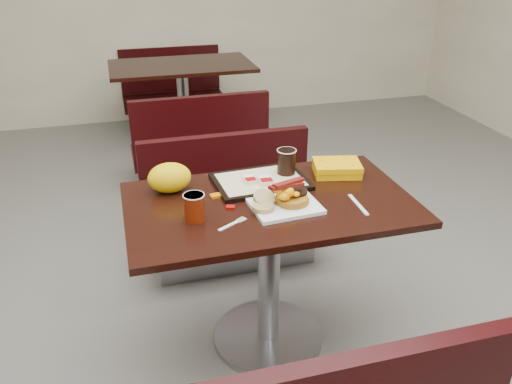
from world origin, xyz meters
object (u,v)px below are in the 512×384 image
object	(u,v)px
knife	(358,205)
table_far	(184,107)
table_near	(269,275)
paper_bag	(169,178)
clamshell	(337,168)
bench_far_s	(198,135)
coffee_cup_near	(194,207)
platter	(285,206)
fork	(228,226)
hashbrown_sleeve_left	(250,180)
pancake_stack	(292,199)
bench_near_n	(233,207)
coffee_cup_far	(286,162)
bench_far_n	(174,88)
hashbrown_sleeve_right	(266,181)
tray	(260,181)

from	to	relation	value
knife	table_far	bearing A→B (deg)	-171.07
table_near	paper_bag	xyz separation A→B (m)	(-0.39, 0.20, 0.44)
clamshell	knife	bearing A→B (deg)	-83.98
bench_far_s	coffee_cup_near	size ratio (longest dim) A/B	9.05
platter	fork	bearing A→B (deg)	-166.37
knife	hashbrown_sleeve_left	size ratio (longest dim) A/B	2.54
pancake_stack	hashbrown_sleeve_left	distance (m)	0.26
table_far	coffee_cup_near	xyz separation A→B (m)	(-0.33, -2.67, 0.43)
platter	clamshell	world-z (taller)	clamshell
platter	clamshell	size ratio (longest dim) A/B	1.28
clamshell	platter	bearing A→B (deg)	-129.82
bench_near_n	coffee_cup_far	xyz separation A→B (m)	(0.14, -0.49, 0.47)
table_near	bench_far_n	size ratio (longest dim) A/B	1.20
coffee_cup_near	hashbrown_sleeve_right	distance (m)	0.41
bench_near_n	tray	size ratio (longest dim) A/B	2.45
hashbrown_sleeve_left	coffee_cup_far	distance (m)	0.20
fork	coffee_cup_far	bearing A→B (deg)	16.23
table_far	tray	world-z (taller)	tray
pancake_stack	coffee_cup_near	world-z (taller)	coffee_cup_near
coffee_cup_near	paper_bag	xyz separation A→B (m)	(-0.06, 0.28, 0.01)
fork	hashbrown_sleeve_right	bearing A→B (deg)	21.57
bench_far_s	bench_far_n	bearing A→B (deg)	90.00
coffee_cup_near	fork	size ratio (longest dim) A/B	0.81
bench_near_n	pancake_stack	bearing A→B (deg)	-84.22
fork	coffee_cup_far	world-z (taller)	coffee_cup_far
platter	hashbrown_sleeve_left	size ratio (longest dim) A/B	3.77
bench_near_n	table_near	bearing A→B (deg)	-90.00
bench_far_s	paper_bag	world-z (taller)	paper_bag
bench_near_n	fork	xyz separation A→B (m)	(-0.21, -0.86, 0.39)
coffee_cup_near	hashbrown_sleeve_left	distance (m)	0.37
bench_far_n	knife	size ratio (longest dim) A/B	5.45
bench_far_n	coffee_cup_near	distance (m)	3.42
table_near	platter	xyz separation A→B (m)	(0.04, -0.08, 0.38)
table_near	fork	bearing A→B (deg)	-143.47
table_far	knife	bearing A→B (deg)	-82.85
bench_far_n	paper_bag	bearing A→B (deg)	-97.18
knife	hashbrown_sleeve_left	distance (m)	0.49
knife	tray	bearing A→B (deg)	-130.79
bench_near_n	coffee_cup_far	distance (m)	0.69
hashbrown_sleeve_left	bench_far_n	bearing A→B (deg)	86.69
bench_far_n	hashbrown_sleeve_left	xyz separation A→B (m)	(-0.04, -3.13, 0.42)
bench_far_s	table_far	bearing A→B (deg)	90.00
knife	coffee_cup_far	bearing A→B (deg)	-147.85
bench_far_s	bench_near_n	bearing A→B (deg)	-90.00
bench_far_n	coffee_cup_far	size ratio (longest dim) A/B	8.80
bench_far_s	hashbrown_sleeve_right	distance (m)	1.81
bench_far_n	clamshell	world-z (taller)	clamshell
platter	pancake_stack	distance (m)	0.04
bench_near_n	bench_far_s	world-z (taller)	same
bench_far_s	fork	xyz separation A→B (m)	(-0.21, -2.06, 0.39)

